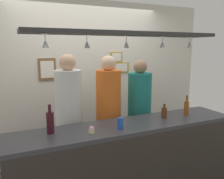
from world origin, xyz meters
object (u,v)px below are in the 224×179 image
(person_right_teal_shirt, at_px, (139,106))
(picture_frame_upper_small, at_px, (116,57))
(bottle_beer_brown_stubby, at_px, (164,112))
(person_left_white_patterned_shirt, at_px, (69,109))
(person_middle_orange_shirt, at_px, (108,106))
(cupcake, at_px, (92,130))
(picture_frame_caricature, at_px, (47,69))
(drink_can, at_px, (120,123))
(bottle_wine_dark_red, at_px, (50,122))
(picture_frame_lower_pair, at_px, (121,68))
(bottle_beer_amber_tall, at_px, (186,108))

(person_right_teal_shirt, height_order, picture_frame_upper_small, picture_frame_upper_small)
(bottle_beer_brown_stubby, bearing_deg, person_left_white_patterned_shirt, 150.95)
(person_middle_orange_shirt, relative_size, cupcake, 22.34)
(picture_frame_caricature, bearing_deg, bottle_beer_brown_stubby, -49.67)
(person_left_white_patterned_shirt, relative_size, drink_can, 14.49)
(bottle_beer_brown_stubby, height_order, drink_can, bottle_beer_brown_stubby)
(person_middle_orange_shirt, distance_m, bottle_wine_dark_red, 1.03)
(bottle_wine_dark_red, distance_m, picture_frame_lower_pair, 2.02)
(person_middle_orange_shirt, bearing_deg, person_left_white_patterned_shirt, 180.00)
(cupcake, bearing_deg, bottle_beer_amber_tall, 4.62)
(bottle_wine_dark_red, height_order, picture_frame_lower_pair, picture_frame_lower_pair)
(picture_frame_caricature, distance_m, picture_frame_lower_pair, 1.26)
(person_right_teal_shirt, relative_size, drink_can, 13.73)
(person_left_white_patterned_shirt, bearing_deg, bottle_beer_brown_stubby, -29.05)
(person_right_teal_shirt, height_order, cupcake, person_right_teal_shirt)
(person_right_teal_shirt, bearing_deg, person_left_white_patterned_shirt, 180.00)
(person_left_white_patterned_shirt, height_order, person_right_teal_shirt, person_left_white_patterned_shirt)
(bottle_beer_brown_stubby, relative_size, picture_frame_lower_pair, 0.60)
(person_middle_orange_shirt, bearing_deg, bottle_beer_brown_stubby, -49.43)
(bottle_beer_brown_stubby, relative_size, picture_frame_upper_small, 0.82)
(person_left_white_patterned_shirt, bearing_deg, drink_can, -61.87)
(cupcake, xyz_separation_m, picture_frame_caricature, (-0.18, 1.50, 0.49))
(picture_frame_upper_small, bearing_deg, person_left_white_patterned_shirt, -142.63)
(picture_frame_upper_small, distance_m, picture_frame_caricature, 1.18)
(bottle_wine_dark_red, bearing_deg, person_left_white_patterned_shirt, 58.68)
(drink_can, bearing_deg, person_right_teal_shirt, 46.96)
(person_middle_orange_shirt, xyz_separation_m, drink_can, (-0.17, -0.71, -0.01))
(cupcake, bearing_deg, person_right_teal_shirt, 35.66)
(cupcake, bearing_deg, person_left_white_patterned_shirt, 94.41)
(bottle_beer_amber_tall, height_order, drink_can, bottle_beer_amber_tall)
(person_middle_orange_shirt, distance_m, bottle_beer_brown_stubby, 0.77)
(bottle_wine_dark_red, bearing_deg, picture_frame_caricature, 81.38)
(cupcake, bearing_deg, picture_frame_caricature, 96.76)
(picture_frame_lower_pair, bearing_deg, bottle_beer_brown_stubby, -93.69)
(bottle_beer_brown_stubby, distance_m, bottle_wine_dark_red, 1.37)
(person_middle_orange_shirt, bearing_deg, picture_frame_upper_small, 58.16)
(person_middle_orange_shirt, xyz_separation_m, picture_frame_caricature, (-0.67, 0.80, 0.46))
(person_middle_orange_shirt, xyz_separation_m, picture_frame_lower_pair, (0.59, 0.80, 0.45))
(bottle_wine_dark_red, bearing_deg, bottle_beer_amber_tall, -2.21)
(person_left_white_patterned_shirt, distance_m, bottle_beer_brown_stubby, 1.20)
(drink_can, distance_m, picture_frame_caricature, 1.66)
(person_middle_orange_shirt, xyz_separation_m, person_right_teal_shirt, (0.49, 0.00, -0.04))
(bottle_beer_brown_stubby, distance_m, cupcake, 1.00)
(cupcake, relative_size, picture_frame_lower_pair, 0.26)
(picture_frame_caricature, bearing_deg, cupcake, -83.24)
(person_left_white_patterned_shirt, height_order, person_middle_orange_shirt, person_left_white_patterned_shirt)
(bottle_beer_amber_tall, bearing_deg, bottle_wine_dark_red, 177.79)
(bottle_beer_brown_stubby, height_order, picture_frame_lower_pair, picture_frame_lower_pair)
(bottle_beer_brown_stubby, distance_m, picture_frame_lower_pair, 1.45)
(person_middle_orange_shirt, distance_m, drink_can, 0.73)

